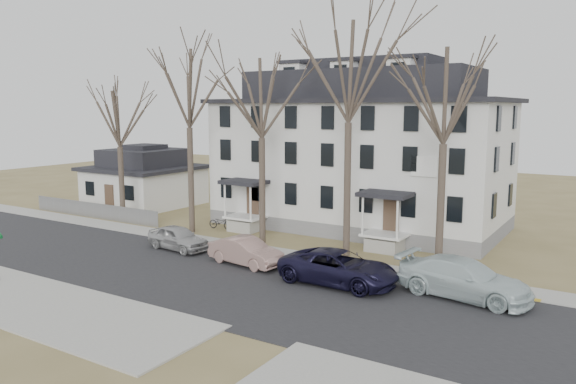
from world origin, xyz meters
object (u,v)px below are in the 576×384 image
Objects in this scene: tree_mid_left at (262,92)px; tree_bungalow at (118,115)px; tree_far_left at (188,82)px; tree_center at (349,64)px; small_house at (145,180)px; car_silver at (178,238)px; bicycle_left at (220,223)px; boarding_house at (360,153)px; car_navy at (339,268)px; car_white at (464,279)px; tree_mid_right at (445,89)px; car_tan at (246,252)px.

tree_mid_left reaches higher than tree_bungalow.
tree_center reaches higher than tree_far_left.
car_silver is (13.72, -10.54, -1.51)m from small_house.
car_silver reaches higher than bicycle_left.
boarding_house is 15.00m from car_navy.
small_house is at bearing 122.84° from tree_bungalow.
tree_far_left is (-9.00, -8.15, 4.96)m from boarding_house.
small_house is at bearing 79.03° from car_white.
tree_far_left reaches higher than bicycle_left.
tree_center is at bearing 180.00° from tree_mid_right.
bicycle_left is at bearing 52.68° from tree_far_left.
tree_mid_left is at bearing 180.00° from tree_center.
tree_center reaches higher than car_silver.
tree_center is at bearing -30.00° from car_tan.
bicycle_left is at bearing -139.91° from boarding_house.
tree_mid_left is at bearing 0.00° from tree_far_left.
tree_mid_right is (11.50, 0.00, 0.00)m from tree_mid_left.
tree_mid_right is 2.14× the size of car_navy.
small_house is 32.51m from car_white.
tree_mid_left reaches higher than car_silver.
tree_far_left is at bearing 137.25° from bicycle_left.
tree_center reaches higher than tree_mid_right.
tree_mid_left is 6.86× the size of bicycle_left.
car_white is at bearing -81.47° from car_silver.
boarding_house reaches higher than small_house.
car_white is at bearing -111.98° from bicycle_left.
tree_center is at bearing -69.80° from boarding_house.
bicycle_left is at bearing 80.62° from car_white.
car_navy is 0.98× the size of car_white.
small_house is at bearing 159.97° from tree_mid_left.
tree_mid_left is 13.04m from car_navy.
bicycle_left is at bearing 21.16° from car_silver.
car_white is (11.64, 0.93, 0.14)m from car_tan.
tree_center is 5.70m from tree_mid_right.
car_navy is at bearing 109.63° from car_white.
small_house is 1.46× the size of car_navy.
bicycle_left is (-18.63, 5.54, -0.40)m from car_white.
car_tan is 9.53m from bicycle_left.
tree_mid_right is 13.71m from car_tan.
car_white is 19.44m from bicycle_left.
tree_bungalow is (-16.00, -8.15, 2.74)m from boarding_house.
car_white is (5.73, 1.27, 0.06)m from car_navy.
tree_mid_left reaches higher than car_white.
boarding_house is 14.74m from car_silver.
car_white is at bearing -58.91° from tree_mid_right.
tree_center reaches higher than car_navy.
car_tan is at bearing -88.12° from car_silver.
small_house is 2.01× the size of car_silver.
tree_mid_right is at bearing 0.00° from tree_far_left.
tree_far_left is 22.35m from car_white.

